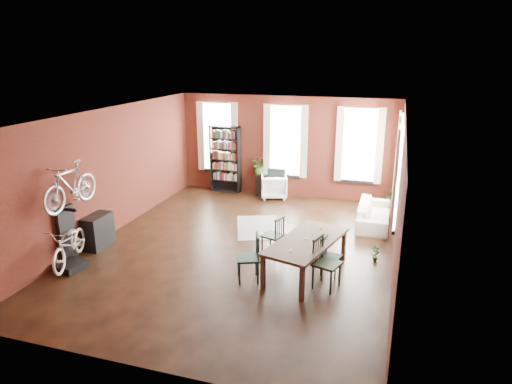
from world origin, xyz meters
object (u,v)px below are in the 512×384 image
at_px(dining_chair_a, 248,258).
at_px(bookshelf, 225,159).
at_px(console_table, 98,231).
at_px(plant_stand, 261,184).
at_px(dining_chair_b, 273,235).
at_px(bike_trainer, 71,266).
at_px(bicycle_floor, 67,226).
at_px(dining_table, 306,257).
at_px(cream_sofa, 374,210).
at_px(dining_chair_c, 327,264).
at_px(white_armchair, 274,185).
at_px(dining_chair_d, 331,256).

bearing_deg(dining_chair_a, bookshelf, -177.74).
bearing_deg(console_table, plant_stand, 64.21).
bearing_deg(plant_stand, dining_chair_b, -69.94).
xyz_separation_m(bike_trainer, bicycle_floor, (0.03, 0.01, 0.91)).
bearing_deg(dining_table, console_table, -163.71).
bearing_deg(plant_stand, bike_trainer, -110.29).
relative_size(cream_sofa, plant_stand, 3.10).
height_order(dining_chair_c, bookshelf, bookshelf).
distance_m(plant_stand, bicycle_floor, 6.85).
bearing_deg(dining_table, plant_stand, 131.27).
distance_m(white_armchair, plant_stand, 0.54).
relative_size(dining_chair_d, bike_trainer, 1.53).
bearing_deg(bicycle_floor, dining_chair_d, -2.81).
xyz_separation_m(dining_chair_d, console_table, (-5.54, -0.21, -0.02)).
relative_size(dining_chair_b, bookshelf, 0.42).
relative_size(dining_chair_d, bookshelf, 0.38).
bearing_deg(bike_trainer, white_armchair, 65.22).
xyz_separation_m(dining_chair_b, white_armchair, (-1.09, 4.15, -0.05)).
height_order(bike_trainer, plant_stand, plant_stand).
xyz_separation_m(dining_chair_d, plant_stand, (-3.03, 4.99, -0.08)).
bearing_deg(dining_chair_c, console_table, 104.01).
relative_size(dining_chair_b, dining_chair_d, 1.12).
distance_m(cream_sofa, plant_stand, 4.09).
bearing_deg(dining_chair_a, white_armchair, 166.96).
bearing_deg(bookshelf, bike_trainer, -100.06).
height_order(bookshelf, bicycle_floor, bookshelf).
height_order(dining_chair_a, dining_chair_c, dining_chair_c).
bearing_deg(bike_trainer, console_table, 96.71).
height_order(dining_chair_b, plant_stand, dining_chair_b).
bearing_deg(dining_chair_d, plant_stand, 42.43).
bearing_deg(bookshelf, bicycle_floor, -99.83).
bearing_deg(bookshelf, dining_chair_b, -57.05).
bearing_deg(dining_table, cream_sofa, 85.36).
bearing_deg(dining_chair_b, cream_sofa, 158.57).
distance_m(dining_chair_d, cream_sofa, 3.36).
distance_m(dining_table, white_armchair, 5.28).
distance_m(dining_chair_c, bicycle_floor, 5.45).
distance_m(bookshelf, bike_trainer, 6.59).
xyz_separation_m(cream_sofa, plant_stand, (-3.72, 1.70, -0.07)).
bearing_deg(white_armchair, bicycle_floor, 47.14).
relative_size(dining_chair_c, console_table, 1.30).
relative_size(cream_sofa, console_table, 2.60).
bearing_deg(dining_chair_b, dining_chair_d, 83.46).
bearing_deg(dining_chair_c, white_armchair, 43.05).
height_order(cream_sofa, console_table, cream_sofa).
relative_size(dining_table, plant_stand, 3.33).
relative_size(dining_table, dining_chair_c, 2.15).
bearing_deg(white_armchair, dining_chair_c, 96.99).
xyz_separation_m(dining_table, dining_chair_b, (-0.93, 0.73, 0.08)).
distance_m(dining_chair_c, plant_stand, 6.34).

